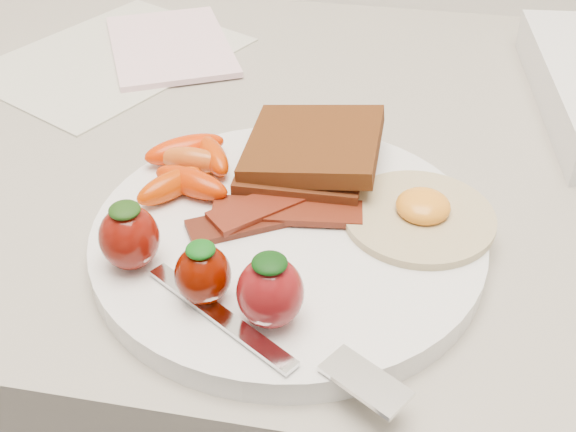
# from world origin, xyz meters

# --- Properties ---
(plate) EXTENTS (0.27, 0.27, 0.02)m
(plate) POSITION_xyz_m (-0.02, 1.55, 0.91)
(plate) COLOR white
(plate) RESTS_ON counter
(toast_lower) EXTENTS (0.09, 0.09, 0.01)m
(toast_lower) POSITION_xyz_m (-0.02, 1.62, 0.93)
(toast_lower) COLOR #461C09
(toast_lower) RESTS_ON plate
(toast_upper) EXTENTS (0.10, 0.10, 0.02)m
(toast_upper) POSITION_xyz_m (-0.01, 1.62, 0.94)
(toast_upper) COLOR #4C1E0C
(toast_upper) RESTS_ON toast_lower
(fried_egg) EXTENTS (0.13, 0.13, 0.02)m
(fried_egg) POSITION_xyz_m (0.07, 1.58, 0.92)
(fried_egg) COLOR silver
(fried_egg) RESTS_ON plate
(bacon_strips) EXTENTS (0.12, 0.10, 0.01)m
(bacon_strips) POSITION_xyz_m (-0.03, 1.56, 0.92)
(bacon_strips) COLOR #3B130A
(bacon_strips) RESTS_ON plate
(baby_carrots) EXTENTS (0.08, 0.10, 0.02)m
(baby_carrots) POSITION_xyz_m (-0.10, 1.60, 0.93)
(baby_carrots) COLOR #C95317
(baby_carrots) RESTS_ON plate
(strawberries) EXTENTS (0.14, 0.07, 0.05)m
(strawberries) POSITION_xyz_m (-0.06, 1.48, 0.94)
(strawberries) COLOR #650D06
(strawberries) RESTS_ON plate
(fork) EXTENTS (0.17, 0.09, 0.00)m
(fork) POSITION_xyz_m (-0.00, 1.44, 0.92)
(fork) COLOR silver
(fork) RESTS_ON plate
(paper_sheet) EXTENTS (0.28, 0.30, 0.00)m
(paper_sheet) POSITION_xyz_m (-0.25, 1.81, 0.90)
(paper_sheet) COLOR beige
(paper_sheet) RESTS_ON counter
(notepad) EXTENTS (0.18, 0.21, 0.01)m
(notepad) POSITION_xyz_m (-0.20, 1.84, 0.91)
(notepad) COLOR #F9CAD9
(notepad) RESTS_ON paper_sheet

